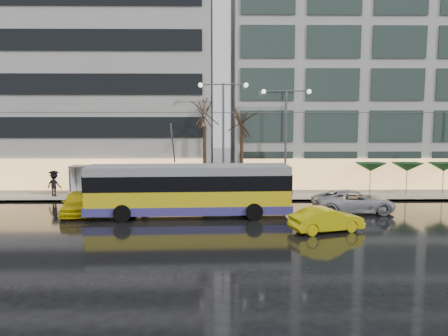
{
  "coord_description": "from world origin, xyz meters",
  "views": [
    {
      "loc": [
        1.58,
        -24.09,
        6.42
      ],
      "look_at": [
        1.98,
        5.0,
        3.08
      ],
      "focal_mm": 35.0,
      "sensor_mm": 36.0,
      "label": 1
    }
  ],
  "objects_px": {
    "trolleybus": "(189,192)",
    "bus_shelter": "(94,174)",
    "street_lamp_near": "(223,123)",
    "taxi_a": "(77,203)"
  },
  "relations": [
    {
      "from": "trolleybus",
      "to": "bus_shelter",
      "type": "xyz_separation_m",
      "value": [
        -8.07,
        6.67,
        0.32
      ]
    },
    {
      "from": "trolleybus",
      "to": "street_lamp_near",
      "type": "distance_m",
      "value": 8.38
    },
    {
      "from": "trolleybus",
      "to": "street_lamp_near",
      "type": "bearing_deg",
      "value": 71.14
    },
    {
      "from": "taxi_a",
      "to": "bus_shelter",
      "type": "bearing_deg",
      "value": 85.43
    },
    {
      "from": "bus_shelter",
      "to": "trolleybus",
      "type": "bearing_deg",
      "value": -39.6
    },
    {
      "from": "trolleybus",
      "to": "street_lamp_near",
      "type": "relative_size",
      "value": 1.46
    },
    {
      "from": "trolleybus",
      "to": "taxi_a",
      "type": "relative_size",
      "value": 2.9
    },
    {
      "from": "bus_shelter",
      "to": "street_lamp_near",
      "type": "bearing_deg",
      "value": 0.63
    },
    {
      "from": "trolleybus",
      "to": "taxi_a",
      "type": "distance_m",
      "value": 7.61
    },
    {
      "from": "bus_shelter",
      "to": "taxi_a",
      "type": "distance_m",
      "value": 6.06
    }
  ]
}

